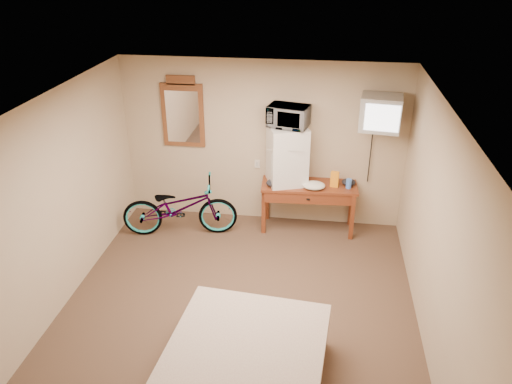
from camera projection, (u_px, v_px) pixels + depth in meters
room at (236, 219)px, 5.40m from camera, size 4.60×4.64×2.50m
desk at (309, 192)px, 7.36m from camera, size 1.42×0.61×0.75m
mini_fridge at (287, 155)px, 7.21m from camera, size 0.66×0.65×0.86m
microwave at (288, 116)px, 6.95m from camera, size 0.62×0.49×0.31m
snack_bag at (335, 179)px, 7.22m from camera, size 0.13×0.09×0.23m
blue_cup at (349, 184)px, 7.19m from camera, size 0.08×0.08×0.14m
cloth_cream at (314, 185)px, 7.18m from camera, size 0.33×0.26×0.10m
cloth_dark_a at (276, 183)px, 7.25m from camera, size 0.29×0.21×0.11m
cloth_dark_b at (349, 182)px, 7.29m from camera, size 0.20×0.17×0.09m
crt_television at (381, 113)px, 6.70m from camera, size 0.59×0.63×0.47m
wall_mirror at (183, 113)px, 7.36m from camera, size 0.63×0.04×1.07m
bicycle at (180, 207)px, 7.35m from camera, size 1.77×0.90×0.89m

